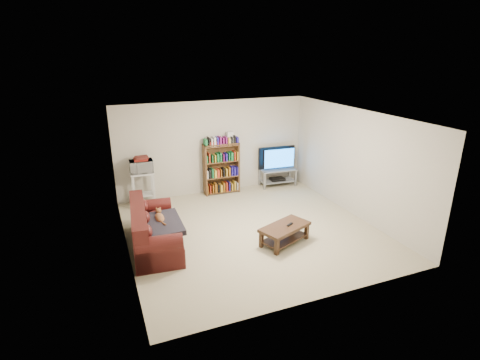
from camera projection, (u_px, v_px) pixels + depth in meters
name	position (u px, v px, depth m)	size (l,w,h in m)	color
floor	(251.00, 230.00, 7.87)	(5.00, 5.00, 0.00)	beige
ceiling	(253.00, 116.00, 7.07)	(5.00, 5.00, 0.00)	white
wall_back	(214.00, 147.00, 9.66)	(5.00, 5.00, 0.00)	beige
wall_front	(323.00, 229.00, 5.28)	(5.00, 5.00, 0.00)	beige
wall_left	(122.00, 193.00, 6.60)	(5.00, 5.00, 0.00)	beige
wall_right	(355.00, 163.00, 8.34)	(5.00, 5.00, 0.00)	beige
sofa	(152.00, 232.00, 7.12)	(1.00, 2.00, 0.83)	#4C1513
blanket	(161.00, 225.00, 6.98)	(0.75, 0.97, 0.10)	#26232C
cat	(160.00, 218.00, 7.12)	(0.21, 0.53, 0.16)	brown
coffee_table	(285.00, 231.00, 7.27)	(1.14, 0.85, 0.37)	#3A2314
remote	(290.00, 224.00, 7.26)	(0.17, 0.05, 0.02)	black
tv_stand	(278.00, 174.00, 10.33)	(1.00, 0.50, 0.49)	#999EA3
television	(278.00, 158.00, 10.17)	(1.05, 0.14, 0.61)	black
dvd_player	(277.00, 179.00, 10.37)	(0.39, 0.27, 0.06)	black
bookshelf	(221.00, 168.00, 9.70)	(0.93, 0.30, 1.34)	brown
shelf_clutter	(224.00, 139.00, 9.50)	(0.68, 0.21, 0.28)	silver
microwave_stand	(143.00, 185.00, 8.91)	(0.54, 0.40, 0.86)	silver
microwave	(141.00, 166.00, 8.76)	(0.53, 0.36, 0.29)	silver
game_boxes	(141.00, 159.00, 8.71)	(0.31, 0.27, 0.05)	maroon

